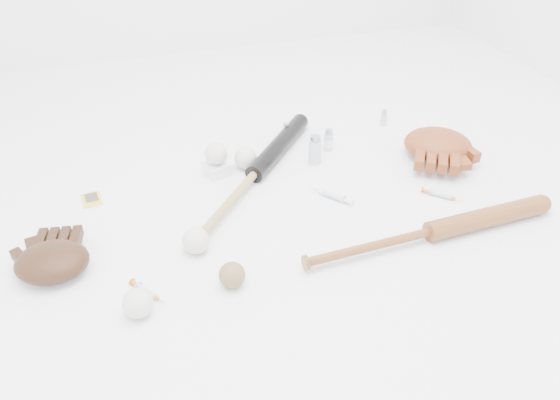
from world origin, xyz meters
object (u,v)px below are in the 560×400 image
object	(u,v)px
glove_dark	(52,261)
pedestal	(217,168)
bat_wood	(431,232)
bat_dark	(255,174)

from	to	relation	value
glove_dark	pedestal	bearing A→B (deg)	44.11
bat_wood	glove_dark	xyz separation A→B (m)	(-1.03, 0.18, 0.01)
bat_wood	pedestal	size ratio (longest dim) A/B	10.83
glove_dark	bat_wood	bearing A→B (deg)	-0.07
bat_wood	bat_dark	bearing A→B (deg)	129.12
bat_dark	bat_wood	world-z (taller)	bat_dark
bat_wood	pedestal	bearing A→B (deg)	131.04
bat_wood	pedestal	world-z (taller)	bat_wood
glove_dark	bat_dark	bearing A→B (deg)	33.01
bat_dark	bat_wood	bearing A→B (deg)	-97.28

